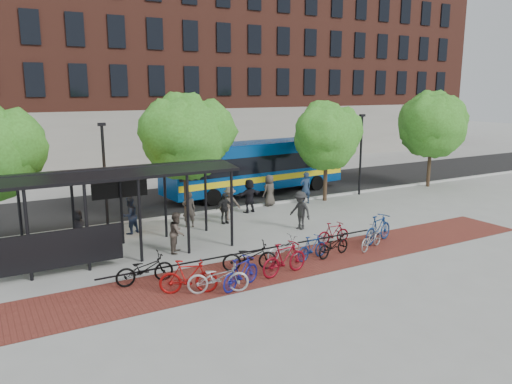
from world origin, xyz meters
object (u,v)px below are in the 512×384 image
bike_10 (371,238)px  bike_11 (378,229)px  pedestrian_2 (130,215)px  lamp_post_left (105,173)px  pedestrian_4 (224,208)px  pedestrian_9 (300,210)px  pedestrian_6 (269,190)px  tree_d (433,122)px  bike_0 (145,269)px  pedestrian_5 (249,196)px  bus (256,164)px  pedestrian_7 (305,188)px  lamp_post_right (361,152)px  bike_8 (333,245)px  pedestrian_3 (230,204)px  bike_6 (284,248)px  bike_7 (312,248)px  bike_5 (285,259)px  bike_1 (188,277)px  tree_c (327,134)px  pedestrian_1 (189,209)px  bike_4 (250,257)px  pedestrian_0 (78,228)px  pedestrian_8 (177,232)px  bike_3 (241,273)px  bike_9 (333,233)px  tree_b (186,134)px  bike_2 (218,277)px

bike_10 → bike_11: bearing=-81.8°
bike_11 → pedestrian_2: pedestrian_2 is taller
lamp_post_left → pedestrian_4: lamp_post_left is taller
bike_10 → pedestrian_9: (-0.85, 4.02, 0.46)m
bike_10 → pedestrian_2: size_ratio=1.04×
pedestrian_6 → pedestrian_9: pedestrian_9 is taller
tree_d → bike_0: size_ratio=3.22×
bike_0 → pedestrian_5: size_ratio=1.10×
bus → pedestrian_7: 4.16m
pedestrian_9 → lamp_post_right: bearing=107.6°
bike_8 → pedestrian_9: bearing=-28.4°
pedestrian_3 → pedestrian_7: bearing=19.4°
bike_6 → bike_7: bearing=-130.7°
bike_0 → bike_5: bike_5 is taller
pedestrian_7 → bike_1: bearing=45.0°
pedestrian_2 → pedestrian_6: pedestrian_6 is taller
tree_d → bike_8: tree_d is taller
tree_c → lamp_post_right: 3.20m
pedestrian_1 → bike_7: bearing=125.7°
bike_1 → pedestrian_2: bearing=21.4°
bike_4 → pedestrian_2: 7.46m
bike_11 → pedestrian_0: bearing=44.5°
lamp_post_left → bike_6: size_ratio=2.86×
pedestrian_8 → bike_3: bearing=-139.8°
pedestrian_3 → bike_9: bearing=-62.4°
tree_b → pedestrian_6: tree_b is taller
tree_d → bus: size_ratio=0.52×
bike_10 → tree_d: bearing=-80.1°
bike_9 → bike_10: 1.67m
bike_3 → tree_d: bearing=-86.7°
bike_6 → pedestrian_9: pedestrian_9 is taller
bike_4 → bike_9: (4.79, 1.04, -0.06)m
bike_1 → bike_10: size_ratio=1.07×
bike_0 → bike_4: bearing=-98.4°
lamp_post_right → bike_11: 10.52m
bike_5 → bike_6: (0.87, 1.40, -0.15)m
bike_6 → pedestrian_5: 7.92m
bike_10 → pedestrian_3: 7.89m
bike_8 → lamp_post_right: bearing=-58.7°
lamp_post_right → bike_3: lamp_post_right is taller
bike_5 → pedestrian_3: (1.80, 7.95, 0.25)m
tree_d → pedestrian_7: size_ratio=3.46×
lamp_post_right → pedestrian_6: size_ratio=2.83×
bike_3 → bike_4: (1.08, 1.33, -0.01)m
bike_2 → bike_6: size_ratio=1.15×
tree_b → pedestrian_8: tree_b is taller
bike_5 → bike_11: bearing=-86.0°
tree_b → pedestrian_3: bearing=-34.9°
bike_6 → bike_11: (4.85, -0.18, 0.16)m
pedestrian_1 → pedestrian_6: size_ratio=0.99×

